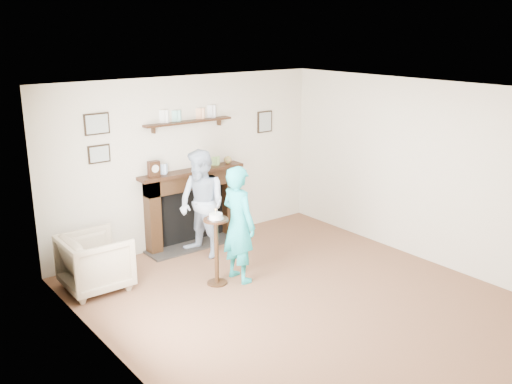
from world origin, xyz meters
TOP-DOWN VIEW (x-y plane):
  - ground at (0.00, 0.00)m, footprint 5.00×5.00m
  - room_shell at (-0.00, 0.69)m, footprint 4.54×5.02m
  - armchair at (-1.78, 1.80)m, footprint 0.79×0.77m
  - man at (-0.14, 1.90)m, footprint 0.71×0.84m
  - woman at (-0.22, 0.93)m, footprint 0.39×0.57m
  - pedestal_table at (-0.52, 0.99)m, footprint 0.31×0.31m

SIDE VIEW (x-z plane):
  - ground at x=0.00m, z-range 0.00..0.00m
  - armchair at x=-1.78m, z-range -0.35..0.35m
  - man at x=-0.14m, z-range -0.77..0.77m
  - woman at x=-0.22m, z-range -0.76..0.76m
  - pedestal_table at x=-0.52m, z-range 0.12..1.12m
  - room_shell at x=0.00m, z-range 0.36..2.88m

